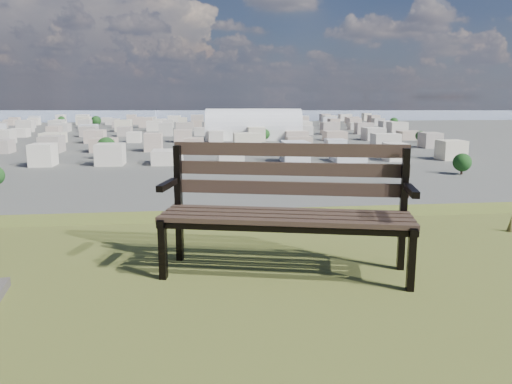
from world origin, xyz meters
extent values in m
cube|color=#3A2B21|center=(-0.27, 2.00, 25.48)|extent=(1.94, 0.57, 0.04)
cube|color=#3A2B21|center=(-0.24, 2.13, 25.48)|extent=(1.94, 0.57, 0.04)
cube|color=#3A2B21|center=(-0.20, 2.25, 25.48)|extent=(1.94, 0.57, 0.04)
cube|color=#3A2B21|center=(-0.17, 2.38, 25.48)|extent=(1.94, 0.57, 0.04)
cube|color=#3A2B21|center=(-0.15, 2.47, 25.66)|extent=(1.92, 0.52, 0.11)
cube|color=#3A2B21|center=(-0.14, 2.49, 25.82)|extent=(1.92, 0.52, 0.11)
cube|color=#3A2B21|center=(-0.14, 2.52, 25.98)|extent=(1.92, 0.52, 0.11)
cube|color=black|center=(-1.19, 2.21, 25.24)|extent=(0.07, 0.08, 0.48)
cube|color=black|center=(-1.07, 2.67, 25.50)|extent=(0.07, 0.08, 1.01)
cube|color=black|center=(-1.13, 2.42, 25.45)|extent=(0.19, 0.54, 0.05)
cube|color=black|center=(-1.15, 2.37, 25.72)|extent=(0.15, 0.40, 0.05)
cube|color=black|center=(0.64, 1.75, 25.24)|extent=(0.07, 0.08, 0.48)
cube|color=black|center=(0.76, 2.20, 25.50)|extent=(0.07, 0.08, 1.01)
cube|color=black|center=(0.69, 1.96, 25.45)|extent=(0.19, 0.54, 0.05)
cube|color=black|center=(0.68, 1.91, 25.72)|extent=(0.15, 0.40, 0.05)
cube|color=black|center=(-0.27, 1.99, 25.43)|extent=(1.92, 0.53, 0.04)
cube|color=black|center=(-0.17, 2.39, 25.43)|extent=(1.92, 0.53, 0.04)
cone|color=brown|center=(2.40, 3.20, 25.09)|extent=(0.08, 0.08, 0.18)
cube|color=silver|center=(34.63, 314.00, 3.32)|extent=(61.71, 30.20, 6.64)
cylinder|color=white|center=(34.63, 314.00, 6.64)|extent=(61.71, 30.20, 25.25)
cube|color=beige|center=(-60.00, 200.00, 3.50)|extent=(11.00, 11.00, 7.00)
cube|color=#A6998F|center=(-36.00, 200.00, 3.50)|extent=(11.00, 11.00, 7.00)
cube|color=#BBA494|center=(-12.00, 200.00, 3.50)|extent=(11.00, 11.00, 7.00)
cube|color=silver|center=(12.00, 200.00, 3.50)|extent=(11.00, 11.00, 7.00)
cube|color=beige|center=(36.00, 200.00, 3.50)|extent=(11.00, 11.00, 7.00)
cube|color=tan|center=(60.00, 200.00, 3.50)|extent=(11.00, 11.00, 7.00)
cube|color=beige|center=(84.00, 200.00, 3.50)|extent=(11.00, 11.00, 7.00)
cube|color=#BBB4AA|center=(108.00, 200.00, 3.50)|extent=(11.00, 11.00, 7.00)
cube|color=#BBA494|center=(-72.00, 250.00, 3.50)|extent=(11.00, 11.00, 7.00)
cube|color=silver|center=(-48.00, 250.00, 3.50)|extent=(11.00, 11.00, 7.00)
cube|color=beige|center=(-24.00, 250.00, 3.50)|extent=(11.00, 11.00, 7.00)
cube|color=tan|center=(0.00, 250.00, 3.50)|extent=(11.00, 11.00, 7.00)
cube|color=beige|center=(24.00, 250.00, 3.50)|extent=(11.00, 11.00, 7.00)
cube|color=#BBB4AA|center=(48.00, 250.00, 3.50)|extent=(11.00, 11.00, 7.00)
cube|color=beige|center=(72.00, 250.00, 3.50)|extent=(11.00, 11.00, 7.00)
cube|color=#A6998F|center=(96.00, 250.00, 3.50)|extent=(11.00, 11.00, 7.00)
cube|color=#BBA494|center=(120.00, 250.00, 3.50)|extent=(11.00, 11.00, 7.00)
cube|color=beige|center=(-108.00, 300.00, 3.50)|extent=(11.00, 11.00, 7.00)
cube|color=tan|center=(-84.00, 300.00, 3.50)|extent=(11.00, 11.00, 7.00)
cube|color=beige|center=(-60.00, 300.00, 3.50)|extent=(11.00, 11.00, 7.00)
cube|color=#BBB4AA|center=(-36.00, 300.00, 3.50)|extent=(11.00, 11.00, 7.00)
cube|color=beige|center=(-12.00, 300.00, 3.50)|extent=(11.00, 11.00, 7.00)
cube|color=#A6998F|center=(12.00, 300.00, 3.50)|extent=(11.00, 11.00, 7.00)
cube|color=#BBA494|center=(36.00, 300.00, 3.50)|extent=(11.00, 11.00, 7.00)
cube|color=silver|center=(60.00, 300.00, 3.50)|extent=(11.00, 11.00, 7.00)
cube|color=beige|center=(84.00, 300.00, 3.50)|extent=(11.00, 11.00, 7.00)
cube|color=tan|center=(108.00, 300.00, 3.50)|extent=(11.00, 11.00, 7.00)
cube|color=beige|center=(132.00, 300.00, 3.50)|extent=(11.00, 11.00, 7.00)
cube|color=beige|center=(-120.00, 350.00, 3.50)|extent=(11.00, 11.00, 7.00)
cube|color=#A6998F|center=(-96.00, 350.00, 3.50)|extent=(11.00, 11.00, 7.00)
cube|color=#BBA494|center=(-72.00, 350.00, 3.50)|extent=(11.00, 11.00, 7.00)
cube|color=silver|center=(-48.00, 350.00, 3.50)|extent=(11.00, 11.00, 7.00)
cube|color=beige|center=(-24.00, 350.00, 3.50)|extent=(11.00, 11.00, 7.00)
cube|color=tan|center=(0.00, 350.00, 3.50)|extent=(11.00, 11.00, 7.00)
cube|color=beige|center=(24.00, 350.00, 3.50)|extent=(11.00, 11.00, 7.00)
cube|color=#BBB4AA|center=(48.00, 350.00, 3.50)|extent=(11.00, 11.00, 7.00)
cube|color=beige|center=(72.00, 350.00, 3.50)|extent=(11.00, 11.00, 7.00)
cube|color=#A6998F|center=(96.00, 350.00, 3.50)|extent=(11.00, 11.00, 7.00)
cube|color=#BBA494|center=(120.00, 350.00, 3.50)|extent=(11.00, 11.00, 7.00)
cube|color=silver|center=(144.00, 350.00, 3.50)|extent=(11.00, 11.00, 7.00)
cube|color=tan|center=(-132.00, 400.00, 3.50)|extent=(11.00, 11.00, 7.00)
cube|color=beige|center=(-108.00, 400.00, 3.50)|extent=(11.00, 11.00, 7.00)
cube|color=#BBB4AA|center=(-84.00, 400.00, 3.50)|extent=(11.00, 11.00, 7.00)
cube|color=beige|center=(-60.00, 400.00, 3.50)|extent=(11.00, 11.00, 7.00)
cube|color=#A6998F|center=(-36.00, 400.00, 3.50)|extent=(11.00, 11.00, 7.00)
cube|color=#BBA494|center=(-12.00, 400.00, 3.50)|extent=(11.00, 11.00, 7.00)
cube|color=silver|center=(12.00, 400.00, 3.50)|extent=(11.00, 11.00, 7.00)
cube|color=beige|center=(36.00, 400.00, 3.50)|extent=(11.00, 11.00, 7.00)
cube|color=tan|center=(60.00, 400.00, 3.50)|extent=(11.00, 11.00, 7.00)
cube|color=beige|center=(84.00, 400.00, 3.50)|extent=(11.00, 11.00, 7.00)
cube|color=#BBB4AA|center=(108.00, 400.00, 3.50)|extent=(11.00, 11.00, 7.00)
cube|color=beige|center=(132.00, 400.00, 3.50)|extent=(11.00, 11.00, 7.00)
cube|color=#A6998F|center=(156.00, 400.00, 3.50)|extent=(11.00, 11.00, 7.00)
cube|color=#BBA494|center=(-168.00, 450.00, 3.50)|extent=(11.00, 11.00, 7.00)
cube|color=silver|center=(-144.00, 450.00, 3.50)|extent=(11.00, 11.00, 7.00)
cube|color=beige|center=(-120.00, 450.00, 3.50)|extent=(11.00, 11.00, 7.00)
cube|color=tan|center=(-96.00, 450.00, 3.50)|extent=(11.00, 11.00, 7.00)
cube|color=beige|center=(-72.00, 450.00, 3.50)|extent=(11.00, 11.00, 7.00)
cube|color=#BBB4AA|center=(-48.00, 450.00, 3.50)|extent=(11.00, 11.00, 7.00)
cube|color=beige|center=(-24.00, 450.00, 3.50)|extent=(11.00, 11.00, 7.00)
cube|color=#A6998F|center=(0.00, 450.00, 3.50)|extent=(11.00, 11.00, 7.00)
cube|color=#BBA494|center=(24.00, 450.00, 3.50)|extent=(11.00, 11.00, 7.00)
cube|color=silver|center=(48.00, 450.00, 3.50)|extent=(11.00, 11.00, 7.00)
cube|color=beige|center=(72.00, 450.00, 3.50)|extent=(11.00, 11.00, 7.00)
cube|color=tan|center=(96.00, 450.00, 3.50)|extent=(11.00, 11.00, 7.00)
cube|color=beige|center=(120.00, 450.00, 3.50)|extent=(11.00, 11.00, 7.00)
cube|color=#BBB4AA|center=(144.00, 450.00, 3.50)|extent=(11.00, 11.00, 7.00)
cube|color=beige|center=(168.00, 450.00, 3.50)|extent=(11.00, 11.00, 7.00)
cube|color=#A6998F|center=(-180.00, 500.00, 3.50)|extent=(11.00, 11.00, 7.00)
cube|color=#BBA494|center=(-156.00, 500.00, 3.50)|extent=(11.00, 11.00, 7.00)
cube|color=silver|center=(-132.00, 500.00, 3.50)|extent=(11.00, 11.00, 7.00)
cube|color=beige|center=(-108.00, 500.00, 3.50)|extent=(11.00, 11.00, 7.00)
cube|color=tan|center=(-84.00, 500.00, 3.50)|extent=(11.00, 11.00, 7.00)
cube|color=beige|center=(-60.00, 500.00, 3.50)|extent=(11.00, 11.00, 7.00)
cube|color=#BBB4AA|center=(-36.00, 500.00, 3.50)|extent=(11.00, 11.00, 7.00)
cube|color=beige|center=(-12.00, 500.00, 3.50)|extent=(11.00, 11.00, 7.00)
cube|color=#A6998F|center=(12.00, 500.00, 3.50)|extent=(11.00, 11.00, 7.00)
cube|color=#BBA494|center=(36.00, 500.00, 3.50)|extent=(11.00, 11.00, 7.00)
cube|color=silver|center=(60.00, 500.00, 3.50)|extent=(11.00, 11.00, 7.00)
cube|color=beige|center=(84.00, 500.00, 3.50)|extent=(11.00, 11.00, 7.00)
cube|color=tan|center=(108.00, 500.00, 3.50)|extent=(11.00, 11.00, 7.00)
cube|color=beige|center=(132.00, 500.00, 3.50)|extent=(11.00, 11.00, 7.00)
cube|color=#BBB4AA|center=(156.00, 500.00, 3.50)|extent=(11.00, 11.00, 7.00)
cube|color=beige|center=(180.00, 500.00, 3.50)|extent=(11.00, 11.00, 7.00)
cube|color=#A6998F|center=(-192.00, 550.00, 3.50)|extent=(11.00, 11.00, 7.00)
cube|color=#BBA494|center=(-168.00, 550.00, 3.50)|extent=(11.00, 11.00, 7.00)
cube|color=silver|center=(-144.00, 550.00, 3.50)|extent=(11.00, 11.00, 7.00)
cube|color=beige|center=(-120.00, 550.00, 3.50)|extent=(11.00, 11.00, 7.00)
cube|color=tan|center=(-96.00, 550.00, 3.50)|extent=(11.00, 11.00, 7.00)
cube|color=beige|center=(-72.00, 550.00, 3.50)|extent=(11.00, 11.00, 7.00)
cube|color=#BBB4AA|center=(-48.00, 550.00, 3.50)|extent=(11.00, 11.00, 7.00)
cube|color=beige|center=(-24.00, 550.00, 3.50)|extent=(11.00, 11.00, 7.00)
cube|color=#A6998F|center=(0.00, 550.00, 3.50)|extent=(11.00, 11.00, 7.00)
cube|color=#BBA494|center=(24.00, 550.00, 3.50)|extent=(11.00, 11.00, 7.00)
cube|color=silver|center=(48.00, 550.00, 3.50)|extent=(11.00, 11.00, 7.00)
cube|color=beige|center=(72.00, 550.00, 3.50)|extent=(11.00, 11.00, 7.00)
cube|color=tan|center=(96.00, 550.00, 3.50)|extent=(11.00, 11.00, 7.00)
cube|color=beige|center=(120.00, 550.00, 3.50)|extent=(11.00, 11.00, 7.00)
cube|color=#BBB4AA|center=(144.00, 550.00, 3.50)|extent=(11.00, 11.00, 7.00)
cube|color=beige|center=(168.00, 550.00, 3.50)|extent=(11.00, 11.00, 7.00)
cube|color=#A6998F|center=(192.00, 550.00, 3.50)|extent=(11.00, 11.00, 7.00)
cylinder|color=#38281C|center=(90.00, 160.00, 1.05)|extent=(0.80, 0.80, 2.10)
sphere|color=black|center=(90.00, 160.00, 4.20)|extent=(6.30, 6.30, 6.30)
cylinder|color=#38281C|center=(-40.00, 220.00, 1.35)|extent=(0.80, 0.80, 2.70)
sphere|color=black|center=(-40.00, 220.00, 5.40)|extent=(8.10, 8.10, 8.10)
cylinder|color=#38281C|center=(130.00, 280.00, 0.97)|extent=(0.80, 0.80, 1.95)
sphere|color=black|center=(130.00, 280.00, 3.90)|extent=(5.85, 5.85, 5.85)
cylinder|color=#38281C|center=(60.00, 400.00, 1.12)|extent=(0.80, 0.80, 2.25)
sphere|color=black|center=(60.00, 400.00, 4.50)|extent=(6.75, 6.75, 6.75)
cylinder|color=#38281C|center=(-90.00, 460.00, 1.43)|extent=(0.80, 0.80, 2.85)
sphere|color=black|center=(-90.00, 460.00, 5.70)|extent=(8.55, 8.55, 8.55)
cylinder|color=#38281C|center=(-130.00, 500.00, 1.20)|extent=(0.80, 0.80, 2.40)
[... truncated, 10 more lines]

